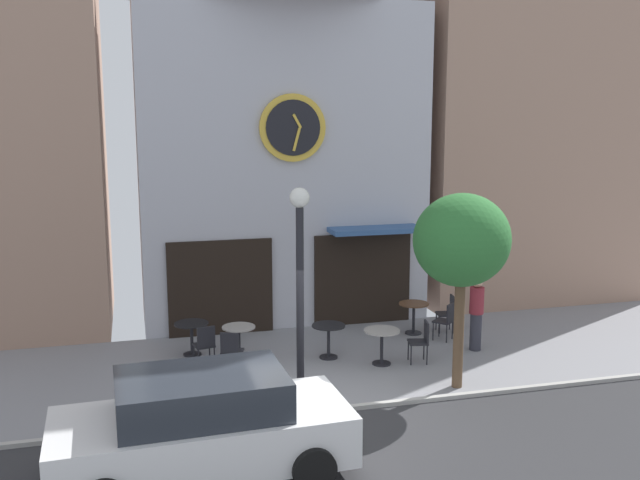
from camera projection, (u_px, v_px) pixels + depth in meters
ground_plane at (331, 422)px, 12.32m from camera, size 24.26×10.97×0.13m
clock_building at (281, 112)px, 17.95m from camera, size 7.15×3.84×10.24m
neighbor_building_right at (537, 23)px, 19.61m from camera, size 6.69×3.02×15.44m
street_lamp at (300, 296)px, 12.79m from camera, size 0.36×0.36×3.98m
street_tree at (462, 241)px, 13.35m from camera, size 1.87×1.68×3.80m
cafe_table_leftmost at (192, 332)px, 15.58m from camera, size 0.75×0.75×0.73m
cafe_table_center at (239, 336)px, 15.31m from camera, size 0.72×0.72×0.74m
cafe_table_near_curb at (329, 334)px, 15.41m from camera, size 0.73×0.73×0.74m
cafe_table_rightmost at (382, 339)px, 15.00m from camera, size 0.77×0.77×0.76m
cafe_table_near_door at (414, 312)px, 17.12m from camera, size 0.73×0.73×0.76m
cafe_chair_near_lamp at (448, 311)px, 17.27m from camera, size 0.46×0.46×0.90m
cafe_chair_under_awning at (422, 339)px, 15.12m from camera, size 0.47×0.47×0.90m
cafe_chair_facing_wall at (205, 343)px, 14.85m from camera, size 0.47×0.47×0.90m
cafe_chair_right_end at (446, 318)px, 16.61m from camera, size 0.56×0.56×0.90m
cafe_chair_near_tree at (231, 349)px, 14.45m from camera, size 0.53×0.53×0.90m
pedestrian_maroon at (476, 313)px, 15.87m from camera, size 0.45×0.45×1.67m
parked_car_white at (203, 426)px, 10.34m from camera, size 4.37×2.17×1.55m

